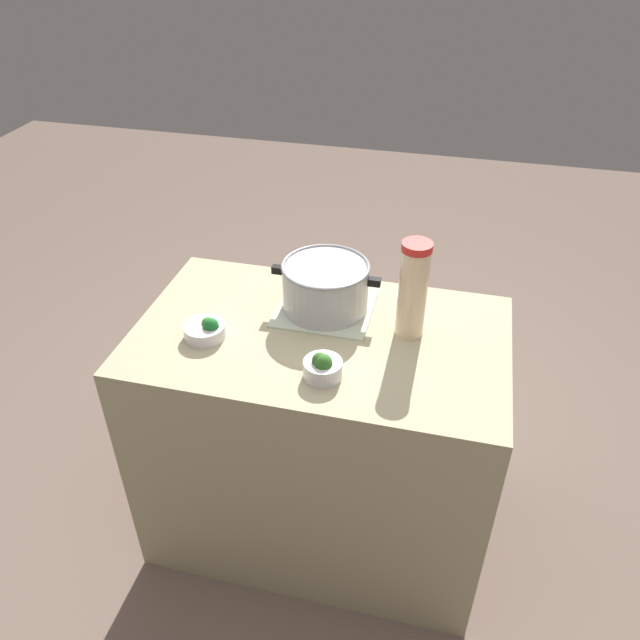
{
  "coord_description": "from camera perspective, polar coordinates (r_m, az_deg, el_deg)",
  "views": [
    {
      "loc": [
        0.37,
        -1.49,
        2.03
      ],
      "look_at": [
        0.0,
        0.0,
        0.94
      ],
      "focal_mm": 35.04,
      "sensor_mm": 36.0,
      "label": 1
    }
  ],
  "objects": [
    {
      "name": "broccoli_bowl_front",
      "position": [
        1.91,
        -10.35,
        -0.87
      ],
      "size": [
        0.13,
        0.13,
        0.07
      ],
      "color": "silver",
      "rests_on": "counter_slab"
    },
    {
      "name": "ground_plane",
      "position": [
        2.54,
        0.0,
        -17.55
      ],
      "size": [
        8.0,
        8.0,
        0.0
      ],
      "primitive_type": "plane",
      "color": "#776256"
    },
    {
      "name": "broccoli_bowl_center",
      "position": [
        1.73,
        0.23,
        -4.34
      ],
      "size": [
        0.11,
        0.11,
        0.08
      ],
      "color": "silver",
      "rests_on": "counter_slab"
    },
    {
      "name": "dish_cloth",
      "position": [
        2.01,
        0.49,
        1.11
      ],
      "size": [
        0.3,
        0.29,
        0.01
      ],
      "primitive_type": "cube",
      "color": "beige",
      "rests_on": "counter_slab"
    },
    {
      "name": "cooking_pot",
      "position": [
        1.97,
        0.5,
        3.17
      ],
      "size": [
        0.35,
        0.28,
        0.16
      ],
      "color": "#B7B7BC",
      "rests_on": "dish_cloth"
    },
    {
      "name": "counter_slab",
      "position": [
        2.2,
        0.0,
        -10.56
      ],
      "size": [
        1.14,
        0.69,
        0.89
      ],
      "primitive_type": "cube",
      "color": "#B9AF87",
      "rests_on": "ground_plane"
    },
    {
      "name": "lemonade_pitcher",
      "position": [
        1.84,
        8.48,
        2.75
      ],
      "size": [
        0.09,
        0.09,
        0.31
      ],
      "color": "beige",
      "rests_on": "counter_slab"
    }
  ]
}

